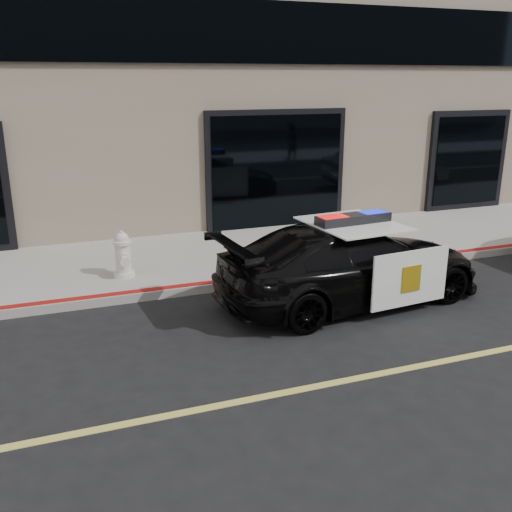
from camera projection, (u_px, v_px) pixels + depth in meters
name	position (u px, v px, depth m)	size (l,w,h in m)	color
sidewalk_n	(347.00, 242.00, 12.62)	(60.00, 3.50, 0.15)	gray
police_car	(351.00, 263.00, 9.30)	(2.66, 4.87, 1.49)	black
fire_hydrant	(123.00, 256.00, 10.10)	(0.38, 0.53, 0.83)	silver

